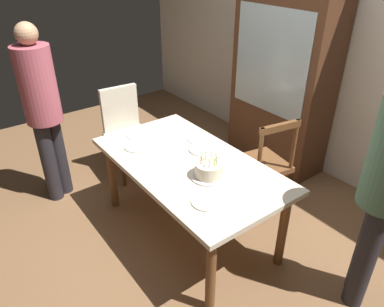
% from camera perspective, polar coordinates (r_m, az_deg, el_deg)
% --- Properties ---
extents(ground, '(6.40, 6.40, 0.00)m').
position_cam_1_polar(ground, '(3.31, -0.53, -12.02)').
color(ground, brown).
extents(back_wall, '(6.40, 0.10, 2.60)m').
position_cam_1_polar(back_wall, '(3.96, 22.25, 14.51)').
color(back_wall, silver).
rests_on(back_wall, ground).
extents(dining_table, '(1.66, 0.91, 0.72)m').
position_cam_1_polar(dining_table, '(2.92, -0.59, -2.75)').
color(dining_table, beige).
rests_on(dining_table, ground).
extents(birthday_cake, '(0.28, 0.28, 0.18)m').
position_cam_1_polar(birthday_cake, '(2.67, 2.64, -2.66)').
color(birthday_cake, silver).
rests_on(birthday_cake, dining_table).
extents(plate_near_celebrant, '(0.22, 0.22, 0.01)m').
position_cam_1_polar(plate_near_celebrant, '(3.12, -8.61, 1.10)').
color(plate_near_celebrant, white).
rests_on(plate_near_celebrant, dining_table).
extents(plate_far_side, '(0.22, 0.22, 0.01)m').
position_cam_1_polar(plate_far_side, '(3.04, 1.58, 0.63)').
color(plate_far_side, white).
rests_on(plate_far_side, dining_table).
extents(plate_near_guest, '(0.22, 0.22, 0.01)m').
position_cam_1_polar(plate_near_guest, '(2.45, 2.47, -7.57)').
color(plate_near_guest, white).
rests_on(plate_near_guest, dining_table).
extents(fork_near_celebrant, '(0.18, 0.02, 0.01)m').
position_cam_1_polar(fork_near_celebrant, '(3.25, -9.69, 2.24)').
color(fork_near_celebrant, silver).
rests_on(fork_near_celebrant, dining_table).
extents(fork_far_side, '(0.18, 0.04, 0.01)m').
position_cam_1_polar(fork_far_side, '(3.15, -0.16, 1.75)').
color(fork_far_side, silver).
rests_on(fork_far_side, dining_table).
extents(chair_spindle_back, '(0.51, 0.51, 0.95)m').
position_cam_1_polar(chair_spindle_back, '(3.39, 11.08, -1.80)').
color(chair_spindle_back, brown).
rests_on(chair_spindle_back, ground).
extents(chair_upholstered, '(0.47, 0.47, 0.95)m').
position_cam_1_polar(chair_upholstered, '(3.92, -10.45, 4.08)').
color(chair_upholstered, beige).
rests_on(chair_upholstered, ground).
extents(person_celebrant, '(0.32, 0.32, 1.69)m').
position_cam_1_polar(person_celebrant, '(3.53, -22.52, 6.92)').
color(person_celebrant, '#262328').
rests_on(person_celebrant, ground).
extents(china_cabinet, '(1.10, 0.45, 1.90)m').
position_cam_1_polar(china_cabinet, '(4.06, 13.96, 11.01)').
color(china_cabinet, '#56331E').
rests_on(china_cabinet, ground).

